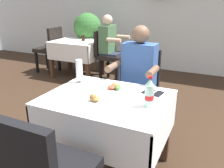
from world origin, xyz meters
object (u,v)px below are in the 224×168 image
plate_far_diner (113,88)px  chair_far_diner_seat (138,86)px  seated_diner_far (137,77)px  potted_plant_corner (88,32)px  main_dining_table (107,115)px  background_dining_table (77,50)px  plate_near_camera (95,100)px  background_patron (110,45)px  background_table_tumbler (83,38)px  napkin_cutlery_set (153,92)px  background_chair_right (108,53)px  background_chair_left (50,47)px  beer_glass_left (79,71)px  cola_bottle_primary (149,94)px

plate_far_diner → chair_far_diner_seat: bearing=88.8°
seated_diner_far → potted_plant_corner: 2.88m
main_dining_table → plate_far_diner: (-0.01, 0.15, 0.20)m
main_dining_table → background_dining_table: bearing=128.4°
plate_near_camera → chair_far_diner_seat: bearing=87.6°
main_dining_table → background_patron: 2.54m
background_table_tumbler → potted_plant_corner: bearing=110.7°
chair_far_diner_seat → plate_far_diner: 0.68m
plate_near_camera → plate_far_diner: 0.30m
seated_diner_far → background_dining_table: 2.45m
seated_diner_far → background_table_tumbler: seated_diner_far is taller
potted_plant_corner → main_dining_table: bearing=-56.4°
plate_far_diner → napkin_cutlery_set: plate_far_diner is taller
seated_diner_far → background_patron: same height
seated_diner_far → plate_near_camera: bearing=-94.7°
seated_diner_far → background_chair_right: (-1.15, 1.61, -0.16)m
plate_far_diner → background_chair_left: background_chair_left is taller
chair_far_diner_seat → background_chair_right: bearing=126.9°
plate_near_camera → main_dining_table: bearing=74.5°
background_chair_right → main_dining_table: bearing=-63.9°
background_patron → background_table_tumbler: (-0.63, 0.07, 0.08)m
plate_near_camera → plate_far_diner: bearing=85.0°
background_table_tumbler → beer_glass_left: bearing=-58.9°
background_chair_left → potted_plant_corner: bearing=41.2°
plate_near_camera → background_patron: background_patron is taller
beer_glass_left → background_patron: 2.20m
chair_far_diner_seat → plate_near_camera: chair_far_diner_seat is taller
background_chair_left → background_patron: size_ratio=0.77×
chair_far_diner_seat → background_chair_right: 1.87m
chair_far_diner_seat → background_chair_left: size_ratio=1.00×
background_chair_left → background_chair_right: bearing=0.0°
plate_near_camera → background_chair_left: 3.48m
chair_far_diner_seat → background_dining_table: (-1.82, 1.50, -0.01)m
plate_far_diner → plate_near_camera: bearing=-95.0°
plate_near_camera → potted_plant_corner: 3.51m
background_dining_table → cola_bottle_primary: bearing=-46.8°
potted_plant_corner → background_chair_left: bearing=-138.8°
napkin_cutlery_set → background_table_tumbler: background_table_tumbler is taller
plate_far_diner → background_table_tumbler: 2.78m
main_dining_table → background_table_tumbler: bearing=125.9°
seated_diner_far → main_dining_table: bearing=-92.4°
napkin_cutlery_set → background_dining_table: 2.98m
plate_near_camera → background_patron: (-1.04, 2.44, -0.04)m
background_table_tumbler → background_chair_left: bearing=-175.4°
plate_far_diner → background_chair_right: size_ratio=0.24×
background_chair_right → cola_bottle_primary: bearing=-57.3°
main_dining_table → plate_far_diner: size_ratio=4.48×
cola_bottle_primary → background_dining_table: bearing=133.2°
background_dining_table → background_table_tumbler: background_table_tumbler is taller
plate_near_camera → beer_glass_left: bearing=136.4°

